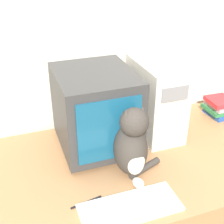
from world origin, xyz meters
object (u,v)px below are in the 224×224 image
(cat, at_px, (132,145))
(book_stack, at_px, (219,107))
(crt_monitor, at_px, (96,110))
(keyboard, at_px, (130,207))
(pen, at_px, (86,202))
(computer_tower, at_px, (155,98))

(cat, xyz_separation_m, book_stack, (0.78, 0.36, -0.11))
(crt_monitor, height_order, book_stack, crt_monitor)
(crt_monitor, distance_m, cat, 0.31)
(keyboard, relative_size, book_stack, 2.43)
(keyboard, bearing_deg, pen, 150.20)
(crt_monitor, relative_size, book_stack, 2.56)
(crt_monitor, distance_m, keyboard, 0.55)
(book_stack, xyz_separation_m, pen, (-1.04, -0.48, -0.06))
(crt_monitor, height_order, computer_tower, crt_monitor)
(cat, bearing_deg, crt_monitor, 108.57)
(computer_tower, height_order, keyboard, computer_tower)
(computer_tower, distance_m, keyboard, 0.70)
(keyboard, height_order, cat, cat)
(cat, bearing_deg, book_stack, 25.74)
(keyboard, bearing_deg, cat, 66.46)
(crt_monitor, relative_size, keyboard, 1.05)
(crt_monitor, relative_size, computer_tower, 1.05)
(cat, height_order, book_stack, cat)
(crt_monitor, relative_size, pen, 3.16)
(computer_tower, distance_m, cat, 0.43)
(crt_monitor, xyz_separation_m, computer_tower, (0.37, 0.04, -0.01))
(keyboard, distance_m, book_stack, 1.05)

